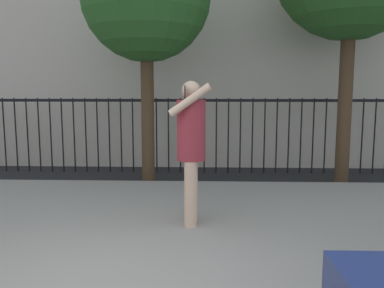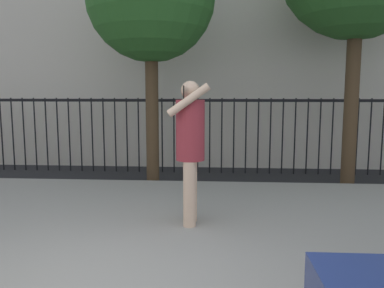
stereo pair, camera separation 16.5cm
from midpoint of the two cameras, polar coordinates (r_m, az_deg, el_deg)
sidewalk at (r=5.17m, az=-7.80°, el=-11.38°), size 28.00×4.40×0.15m
iron_fence at (r=8.58m, az=-2.89°, el=2.69°), size 12.03×0.04×1.60m
pedestrian_on_phone at (r=4.76m, az=0.77°, el=0.33°), size 0.50×0.65×1.71m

